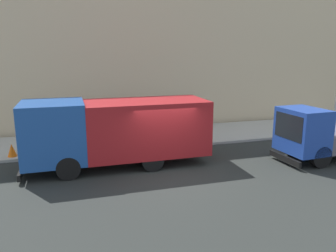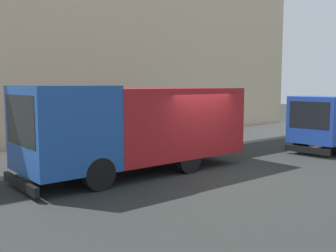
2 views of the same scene
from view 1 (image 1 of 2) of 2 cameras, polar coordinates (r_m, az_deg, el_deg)
name	(u,v)px [view 1 (image 1 of 2)]	position (r m, az deg, el deg)	size (l,w,h in m)	color
ground	(167,172)	(13.32, -0.23, -7.82)	(80.00, 80.00, 0.00)	#272B28
sidewalk	(140,138)	(18.03, -4.86, -2.15)	(4.22, 30.00, 0.13)	#ABAAA2
building_facade	(129,39)	(20.01, -6.76, 14.62)	(0.50, 30.00, 10.74)	beige
large_utility_truck	(117,129)	(13.77, -8.82, -0.54)	(2.47, 7.49, 2.78)	#1D4B9A
small_flatbed_truck	(322,136)	(15.93, 24.85, -1.52)	(2.21, 4.84, 2.34)	#1F42A4
pedestrian_walking	(123,125)	(17.19, -7.70, 0.25)	(0.50, 0.50, 1.65)	#434154
pedestrian_standing	(148,120)	(18.47, -3.51, 1.08)	(0.43, 0.43, 1.58)	black
pedestrian_third	(182,115)	(19.32, 2.35, 1.87)	(0.52, 0.52, 1.75)	brown
traffic_cone_orange	(12,150)	(16.22, -25.20, -3.76)	(0.40, 0.40, 0.57)	orange
street_sign_post	(147,118)	(16.00, -3.54, 1.30)	(0.44, 0.08, 2.33)	#4C5156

